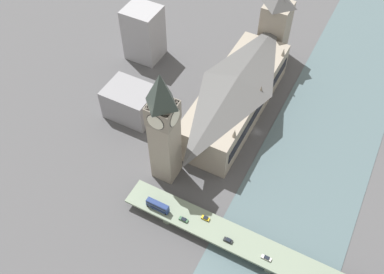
{
  "coord_description": "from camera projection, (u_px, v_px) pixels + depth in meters",
  "views": [
    {
      "loc": [
        -39.32,
        152.99,
        181.83
      ],
      "look_at": [
        22.87,
        34.52,
        19.64
      ],
      "focal_mm": 40.0,
      "sensor_mm": 36.0,
      "label": 1
    }
  ],
  "objects": [
    {
      "name": "city_block_west",
      "position": [
        144.0,
        33.0,
        266.87
      ],
      "size": [
        20.95,
        19.21,
        34.66
      ],
      "color": "#939399",
      "rests_on": "ground_plane"
    },
    {
      "name": "clock_tower",
      "position": [
        164.0,
        127.0,
        193.16
      ],
      "size": [
        12.71,
        12.71,
        67.46
      ],
      "color": "gray",
      "rests_on": "ground_plane"
    },
    {
      "name": "double_decker_bus_mid",
      "position": [
        158.0,
        206.0,
        198.34
      ],
      "size": [
        11.41,
        2.64,
        5.05
      ],
      "color": "navy",
      "rests_on": "road_bridge"
    },
    {
      "name": "victoria_tower",
      "position": [
        275.0,
        26.0,
        262.58
      ],
      "size": [
        16.2,
        16.2,
        49.25
      ],
      "color": "gray",
      "rests_on": "ground_plane"
    },
    {
      "name": "car_northbound_lead",
      "position": [
        184.0,
        219.0,
        196.13
      ],
      "size": [
        4.42,
        1.78,
        1.27
      ],
      "color": "#2D5638",
      "rests_on": "road_bridge"
    },
    {
      "name": "car_southbound_lead",
      "position": [
        206.0,
        218.0,
        196.48
      ],
      "size": [
        3.96,
        1.81,
        1.54
      ],
      "color": "gold",
      "rests_on": "road_bridge"
    },
    {
      "name": "river_water",
      "position": [
        317.0,
        155.0,
        227.8
      ],
      "size": [
        56.8,
        360.0,
        0.3
      ],
      "primitive_type": "cube",
      "color": "#4C6066",
      "rests_on": "ground_plane"
    },
    {
      "name": "road_bridge",
      "position": [
        273.0,
        257.0,
        186.34
      ],
      "size": [
        145.61,
        13.45,
        5.76
      ],
      "color": "#5D6A59",
      "rests_on": "ground_plane"
    },
    {
      "name": "car_northbound_tail",
      "position": [
        266.0,
        258.0,
        184.33
      ],
      "size": [
        4.56,
        1.75,
        1.25
      ],
      "color": "silver",
      "rests_on": "road_bridge"
    },
    {
      "name": "parliament_hall",
      "position": [
        236.0,
        95.0,
        237.23
      ],
      "size": [
        29.39,
        90.27,
        27.49
      ],
      "color": "gray",
      "rests_on": "ground_plane"
    },
    {
      "name": "ground_plane",
      "position": [
        257.0,
        132.0,
        238.09
      ],
      "size": [
        600.0,
        600.0,
        0.0
      ],
      "primitive_type": "plane",
      "color": "#4C4C4F"
    },
    {
      "name": "city_block_center",
      "position": [
        131.0,
        102.0,
        240.03
      ],
      "size": [
        27.08,
        20.85,
        18.47
      ],
      "color": "gray",
      "rests_on": "ground_plane"
    },
    {
      "name": "car_southbound_mid",
      "position": [
        228.0,
        240.0,
        189.5
      ],
      "size": [
        4.16,
        1.88,
        1.45
      ],
      "color": "black",
      "rests_on": "road_bridge"
    }
  ]
}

